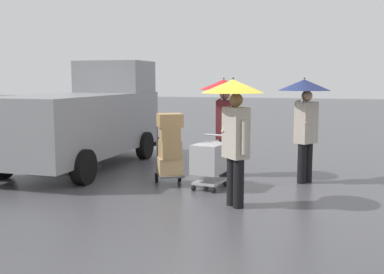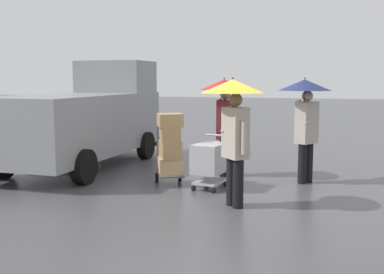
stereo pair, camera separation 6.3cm
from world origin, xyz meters
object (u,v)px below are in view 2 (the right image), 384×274
at_px(pedestrian_pink_side, 234,112).
at_px(pedestrian_white_side, 225,104).
at_px(hand_dolly_boxes, 170,146).
at_px(pedestrian_black_side, 305,106).
at_px(shopping_cart_vendor, 210,160).
at_px(cargo_van_parked_right, 87,118).

bearing_deg(pedestrian_pink_side, pedestrian_white_side, -72.81).
xyz_separation_m(hand_dolly_boxes, pedestrian_black_side, (-2.54, -0.97, 0.79)).
relative_size(hand_dolly_boxes, pedestrian_pink_side, 0.67).
xyz_separation_m(shopping_cart_vendor, pedestrian_pink_side, (-0.70, 1.08, 1.02)).
relative_size(shopping_cart_vendor, hand_dolly_boxes, 0.71).
relative_size(shopping_cart_vendor, pedestrian_black_side, 0.47).
distance_m(pedestrian_black_side, pedestrian_white_side, 1.72).
bearing_deg(pedestrian_white_side, hand_dolly_boxes, 54.68).
bearing_deg(cargo_van_parked_right, shopping_cart_vendor, 157.58).
relative_size(shopping_cart_vendor, pedestrian_white_side, 0.47).
xyz_separation_m(cargo_van_parked_right, pedestrian_white_side, (-3.50, 0.22, 0.41)).
height_order(pedestrian_pink_side, pedestrian_black_side, same).
distance_m(cargo_van_parked_right, hand_dolly_boxes, 3.04).
height_order(pedestrian_pink_side, pedestrian_white_side, same).
xyz_separation_m(shopping_cart_vendor, hand_dolly_boxes, (0.84, -0.06, 0.23)).
relative_size(cargo_van_parked_right, hand_dolly_boxes, 3.72).
distance_m(cargo_van_parked_right, pedestrian_white_side, 3.53).
xyz_separation_m(cargo_van_parked_right, hand_dolly_boxes, (-2.68, 1.39, -0.38)).
bearing_deg(hand_dolly_boxes, cargo_van_parked_right, -27.47).
bearing_deg(pedestrian_pink_side, hand_dolly_boxes, -36.55).
xyz_separation_m(hand_dolly_boxes, pedestrian_white_side, (-0.83, -1.17, 0.79)).
xyz_separation_m(shopping_cart_vendor, pedestrian_white_side, (0.02, -1.23, 1.02)).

